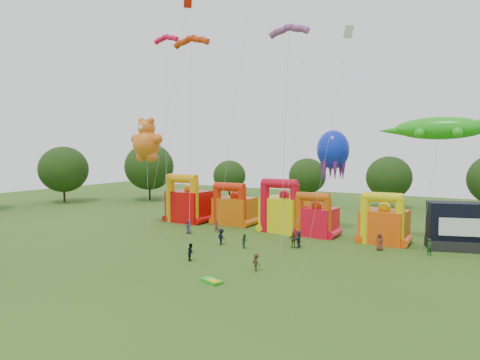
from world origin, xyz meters
The scene contains 24 objects.
ground centered at (0.00, 0.00, 0.00)m, with size 160.00×160.00×0.00m, color #335718.
tree_ring centered at (-1.21, 0.63, 6.26)m, with size 126.63×128.77×12.07m.
bouncy_castle_0 centered at (-15.27, 26.75, 2.75)m, with size 6.02×4.96×7.29m.
bouncy_castle_1 centered at (-8.09, 28.27, 2.35)m, with size 5.50×4.46×6.20m.
bouncy_castle_2 centered at (0.40, 26.87, 2.70)m, with size 6.12×5.24×7.15m.
bouncy_castle_3 centered at (5.06, 26.46, 2.15)m, with size 5.12×4.29×5.64m.
bouncy_castle_4 centered at (13.43, 26.29, 2.32)m, with size 5.39×4.53×6.10m.
stage_trailer centered at (22.09, 27.38, 2.53)m, with size 8.73×5.28×5.25m.
teddy_bear_kite centered at (-17.69, 20.65, 8.28)m, with size 5.66×5.07×15.54m.
gecko_kite centered at (18.62, 27.52, 10.55)m, with size 12.52×5.28×14.78m.
octopus_kite centered at (4.77, 27.44, 5.95)m, with size 5.82×10.21×13.58m.
parafoil_kites centered at (-9.73, 17.72, 13.01)m, with size 25.12×13.14×27.61m.
diamond_kites centered at (-0.57, 16.05, 15.52)m, with size 23.18×15.69×37.68m.
folded_kite_bundle centered at (4.04, 4.07, 0.14)m, with size 2.22×1.61×0.31m.
spectator_0 centered at (-9.66, 19.40, 0.92)m, with size 0.90×0.59×1.85m, color #27233B.
spectator_1 centered at (-6.60, 21.43, 0.83)m, with size 0.60×0.40×1.65m, color maroon.
spectator_2 centered at (0.47, 16.15, 0.78)m, with size 0.76×0.59×1.56m, color #1A4329.
spectator_3 centered at (-2.60, 16.15, 0.93)m, with size 1.20×0.69×1.86m, color black.
spectator_4 centered at (5.21, 18.83, 0.94)m, with size 1.10×0.46×1.87m, color #48361C.
spectator_5 centered at (5.64, 19.25, 0.97)m, with size 1.79×0.57×1.93m, color #282E43.
spectator_6 centered at (13.81, 22.39, 0.94)m, with size 0.92×0.60×1.89m, color brown.
spectator_7 centered at (18.78, 22.74, 0.88)m, with size 0.64×0.42×1.77m, color #183C1F.
spectator_8 centered at (-1.55, 8.85, 0.86)m, with size 0.84×0.65×1.73m, color black.
spectator_9 centered at (5.71, 8.89, 0.80)m, with size 1.03×0.59×1.60m, color #3F2A19.
Camera 1 is at (23.28, -24.92, 11.17)m, focal length 32.00 mm.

